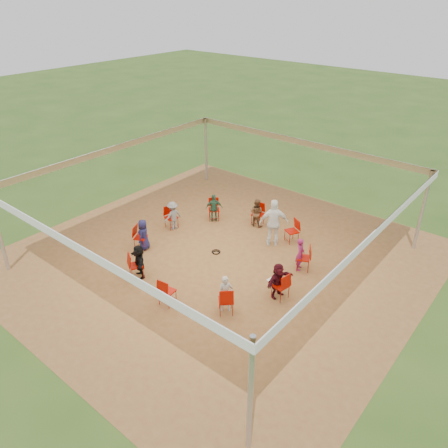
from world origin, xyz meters
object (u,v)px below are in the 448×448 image
Objects in this scene: chair_1 at (303,258)px; person_seated_1 at (300,254)px; chair_0 at (281,286)px; person_seated_4 at (173,216)px; chair_8 at (167,291)px; person_seated_5 at (144,235)px; person_seated_6 at (139,261)px; cable_coil at (216,252)px; chair_5 at (171,218)px; laptop at (274,279)px; person_seated_0 at (278,280)px; chair_9 at (226,300)px; standing_person at (274,223)px; person_seated_2 at (256,213)px; chair_2 at (292,231)px; chair_6 at (141,237)px; chair_7 at (136,265)px; person_seated_3 at (214,208)px; chair_4 at (214,210)px; chair_3 at (258,214)px; person_seated_7 at (226,294)px.

person_seated_1 reaches higher than chair_1.
person_seated_4 is at bearing 90.00° from chair_0.
person_seated_5 reaches higher than chair_8.
person_seated_6 reaches higher than cable_coil.
chair_5 is 2.52× the size of laptop.
laptop is at bearing 40.06° from chair_8.
person_seated_0 is 1.00× the size of person_seated_1.
person_seated_4 is (-4.72, 2.55, 0.13)m from chair_9.
laptop is (3.85, 1.99, -0.03)m from person_seated_6.
person_seated_6 is 4.93m from standing_person.
person_seated_2 is at bearing 72.40° from chair_9.
chair_1 is 2.52× the size of laptop.
chair_2 is at bearing -164.47° from standing_person.
laptop is at bearing 27.01° from chair_9.
standing_person is (-1.55, 0.74, 0.32)m from person_seated_1.
chair_7 is at bearing 18.00° from chair_6.
person_seated_0 is 0.64× the size of standing_person.
chair_8 is at bearing 71.60° from person_seated_3.
chair_4 is at bearing 126.00° from chair_7.
person_seated_4 is at bearing 21.75° from chair_4.
person_seated_5 is at bearing 158.25° from chair_7.
chair_1 is 0.78× the size of person_seated_1.
chair_0 is at bearing 165.75° from person_seated_1.
person_seated_3 is at bearing 37.68° from chair_2.
person_seated_2 is (0.96, 5.28, 0.13)m from chair_7.
chair_9 is 3.32m from person_seated_6.
chair_3 is at bearing 91.93° from cable_coil.
laptop is (5.15, 0.82, 0.10)m from chair_6.
standing_person reaches higher than person_seated_6.
chair_0 is at bearing 53.11° from person_seated_6.
chair_9 is at bearing 65.96° from standing_person.
person_seated_1 and person_seated_2 have the same top height.
chair_5 is 1.75m from person_seated_5.
laptop is at bearing 139.94° from chair_2.
person_seated_1 and person_seated_4 have the same top height.
laptop is (0.56, 1.62, 0.10)m from chair_9.
chair_2 is 5.48m from chair_8.
person_seated_0 is (5.56, -0.97, 0.13)m from chair_5.
chair_3 is 0.78× the size of person_seated_0.
person_seated_7 is 1.66m from laptop.
person_seated_4 is at bearing 90.00° from laptop.
cable_coil is (-1.24, -1.74, -0.88)m from standing_person.
person_seated_6 reaches higher than chair_1.
chair_1 is 1.00× the size of chair_7.
chair_8 is 2.52× the size of laptop.
person_seated_2 reaches higher than chair_8.
chair_0 is at bearing 108.00° from chair_4.
cable_coil is (0.07, -2.52, -0.56)m from person_seated_2.
chair_5 is 0.78× the size of person_seated_6.
chair_5 is 5.64m from person_seated_0.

